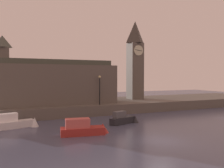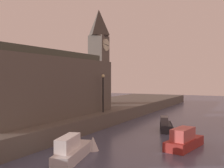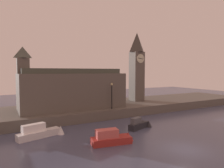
% 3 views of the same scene
% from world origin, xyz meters
% --- Properties ---
extents(ground_plane, '(120.00, 120.00, 0.00)m').
position_xyz_m(ground_plane, '(0.00, 0.00, 0.00)').
color(ground_plane, '#474C66').
extents(far_embankment, '(70.00, 12.00, 1.50)m').
position_xyz_m(far_embankment, '(0.00, 20.00, 0.75)').
color(far_embankment, '#5B544C').
rests_on(far_embankment, ground).
extents(clock_tower, '(2.61, 2.64, 14.03)m').
position_xyz_m(clock_tower, '(9.27, 20.88, 8.80)').
color(clock_tower, '#5B544C').
rests_on(clock_tower, far_embankment).
extents(parliament_hall, '(16.75, 6.81, 9.72)m').
position_xyz_m(parliament_hall, '(-5.37, 19.10, 4.68)').
color(parliament_hall, '#5B544C').
rests_on(parliament_hall, far_embankment).
extents(streetlamp, '(0.36, 0.36, 4.21)m').
position_xyz_m(streetlamp, '(0.13, 15.08, 4.10)').
color(streetlamp, black).
rests_on(streetlamp, far_embankment).
extents(boat_barge_dark, '(4.03, 2.04, 1.51)m').
position_xyz_m(boat_barge_dark, '(0.52, 8.07, 0.54)').
color(boat_barge_dark, '#232328').
rests_on(boat_barge_dark, ground).
extents(boat_dinghy_red, '(5.08, 2.26, 1.73)m').
position_xyz_m(boat_dinghy_red, '(-5.22, 4.89, 0.56)').
color(boat_dinghy_red, maroon).
rests_on(boat_dinghy_red, ground).
extents(boat_ferry_white, '(5.61, 2.38, 1.83)m').
position_xyz_m(boat_ferry_white, '(-11.54, 10.67, 0.59)').
color(boat_ferry_white, silver).
rests_on(boat_ferry_white, ground).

